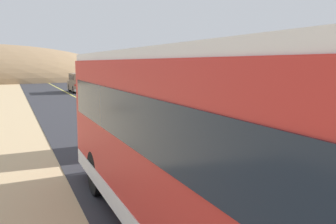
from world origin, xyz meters
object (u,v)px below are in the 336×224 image
car_far (80,82)px  boulder_near_shoulder (202,90)px  livestock_truck (234,100)px  bus (211,145)px

car_far → boulder_near_shoulder: car_far is taller
livestock_truck → bus: bus is taller
livestock_truck → bus: 6.78m
livestock_truck → boulder_near_shoulder: livestock_truck is taller
livestock_truck → car_far: livestock_truck is taller
boulder_near_shoulder → car_far: bearing=124.2°
car_far → boulder_near_shoulder: (7.88, -11.58, -0.29)m
bus → boulder_near_shoulder: bearing=62.3°
bus → car_far: bearing=83.7°
livestock_truck → boulder_near_shoulder: 18.37m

